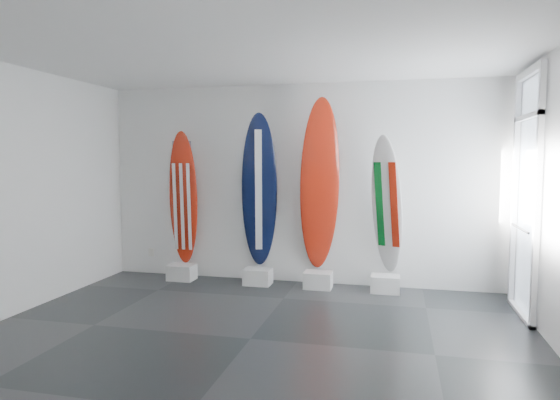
% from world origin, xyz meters
% --- Properties ---
extents(floor, '(6.00, 6.00, 0.00)m').
position_xyz_m(floor, '(0.00, 0.00, 0.00)').
color(floor, black).
rests_on(floor, ground).
extents(ceiling, '(6.00, 6.00, 0.00)m').
position_xyz_m(ceiling, '(0.00, 0.00, 3.00)').
color(ceiling, white).
rests_on(ceiling, wall_back).
extents(wall_back, '(6.00, 0.00, 6.00)m').
position_xyz_m(wall_back, '(0.00, 2.50, 1.50)').
color(wall_back, white).
rests_on(wall_back, ground).
extents(wall_front, '(6.00, 0.00, 6.00)m').
position_xyz_m(wall_front, '(0.00, -2.50, 1.50)').
color(wall_front, white).
rests_on(wall_front, ground).
extents(wall_left, '(0.00, 5.00, 5.00)m').
position_xyz_m(wall_left, '(-3.00, 0.00, 1.50)').
color(wall_left, white).
rests_on(wall_left, ground).
extents(display_block_usa, '(0.40, 0.30, 0.24)m').
position_xyz_m(display_block_usa, '(-1.78, 2.18, 0.12)').
color(display_block_usa, silver).
rests_on(display_block_usa, floor).
extents(surfboard_usa, '(0.47, 0.18, 2.07)m').
position_xyz_m(surfboard_usa, '(-1.78, 2.28, 1.27)').
color(surfboard_usa, '#9D1D0C').
rests_on(surfboard_usa, display_block_usa).
extents(display_block_navy, '(0.40, 0.30, 0.24)m').
position_xyz_m(display_block_navy, '(-0.54, 2.18, 0.12)').
color(display_block_navy, silver).
rests_on(display_block_navy, floor).
extents(surfboard_navy, '(0.63, 0.58, 2.32)m').
position_xyz_m(surfboard_navy, '(-0.54, 2.28, 1.39)').
color(surfboard_navy, black).
rests_on(surfboard_navy, display_block_navy).
extents(display_block_swiss, '(0.40, 0.30, 0.24)m').
position_xyz_m(display_block_swiss, '(0.37, 2.18, 0.12)').
color(display_block_swiss, silver).
rests_on(display_block_swiss, floor).
extents(surfboard_swiss, '(0.69, 0.63, 2.52)m').
position_xyz_m(surfboard_swiss, '(0.37, 2.28, 1.49)').
color(surfboard_swiss, '#9D1D0C').
rests_on(surfboard_swiss, display_block_swiss).
extents(display_block_italy, '(0.40, 0.30, 0.24)m').
position_xyz_m(display_block_italy, '(1.33, 2.18, 0.12)').
color(display_block_italy, silver).
rests_on(display_block_italy, floor).
extents(surfboard_italy, '(0.58, 0.57, 1.99)m').
position_xyz_m(surfboard_italy, '(1.33, 2.28, 1.23)').
color(surfboard_italy, silver).
rests_on(surfboard_italy, display_block_italy).
extents(wall_outlet, '(0.09, 0.02, 0.13)m').
position_xyz_m(wall_outlet, '(-2.45, 2.48, 0.35)').
color(wall_outlet, silver).
rests_on(wall_outlet, wall_back).
extents(glass_door, '(0.12, 1.16, 2.85)m').
position_xyz_m(glass_door, '(2.97, 1.55, 1.43)').
color(glass_door, white).
rests_on(glass_door, floor).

